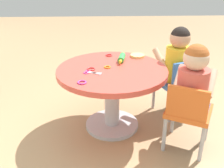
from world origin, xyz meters
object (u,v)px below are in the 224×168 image
at_px(child_chair_left, 188,112).
at_px(seated_child_right, 178,57).
at_px(rolling_pin, 122,58).
at_px(seated_child_left, 193,81).
at_px(craft_scissors, 90,72).
at_px(craft_table, 112,84).
at_px(child_chair_right, 178,83).

relative_size(child_chair_left, seated_child_right, 1.05).
relative_size(seated_child_right, rolling_pin, 2.22).
xyz_separation_m(seated_child_left, craft_scissors, (0.20, 0.70, -0.01)).
bearing_deg(craft_scissors, craft_table, -64.42).
distance_m(child_chair_left, seated_child_left, 0.23).
bearing_deg(child_chair_left, seated_child_right, -4.74).
height_order(seated_child_right, rolling_pin, seated_child_right).
relative_size(seated_child_right, craft_scissors, 3.58).
relative_size(craft_table, seated_child_left, 1.67).
distance_m(child_chair_right, rolling_pin, 0.55).
xyz_separation_m(craft_table, seated_child_left, (-0.28, -0.54, 0.14)).
bearing_deg(seated_child_right, child_chair_left, 175.26).
relative_size(seated_child_left, child_chair_right, 0.95).
bearing_deg(child_chair_left, rolling_pin, 41.44).
height_order(child_chair_left, seated_child_right, seated_child_right).
bearing_deg(craft_scissors, seated_child_left, -105.68).
relative_size(child_chair_left, seated_child_left, 1.05).
xyz_separation_m(seated_child_left, rolling_pin, (0.46, 0.45, 0.01)).
xyz_separation_m(craft_table, rolling_pin, (0.18, -0.09, 0.16)).
distance_m(child_chair_right, seated_child_right, 0.23).
xyz_separation_m(child_chair_left, seated_child_right, (0.53, -0.04, 0.23)).
bearing_deg(child_chair_right, craft_table, 107.38).
bearing_deg(seated_child_right, craft_scissors, 112.16).
xyz_separation_m(child_chair_right, seated_child_right, (0.04, 0.01, 0.23)).
distance_m(craft_table, child_chair_left, 0.61).
xyz_separation_m(seated_child_left, seated_child_right, (0.50, -0.03, 0.00)).
bearing_deg(craft_table, child_chair_left, -120.80).
xyz_separation_m(child_chair_right, rolling_pin, (-0.00, 0.49, 0.24)).
relative_size(child_chair_right, craft_scissors, 3.76).
bearing_deg(child_chair_left, seated_child_left, -27.53).
bearing_deg(rolling_pin, craft_table, 154.12).
bearing_deg(child_chair_left, craft_scissors, 71.23).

